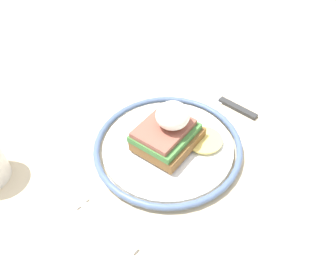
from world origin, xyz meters
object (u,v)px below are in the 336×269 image
object	(u,v)px
sandwich	(169,131)
fork	(96,215)
knife	(223,101)
plate	(168,146)

from	to	relation	value
sandwich	fork	world-z (taller)	sandwich
fork	knife	distance (m)	0.31
fork	knife	size ratio (longest dim) A/B	0.84
fork	sandwich	bearing A→B (deg)	-3.49
sandwich	knife	size ratio (longest dim) A/B	0.68
sandwich	fork	distance (m)	0.16
sandwich	fork	size ratio (longest dim) A/B	0.81
fork	knife	xyz separation A→B (m)	(0.31, -0.02, 0.00)
plate	sandwich	bearing A→B (deg)	-35.46
plate	knife	size ratio (longest dim) A/B	1.39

